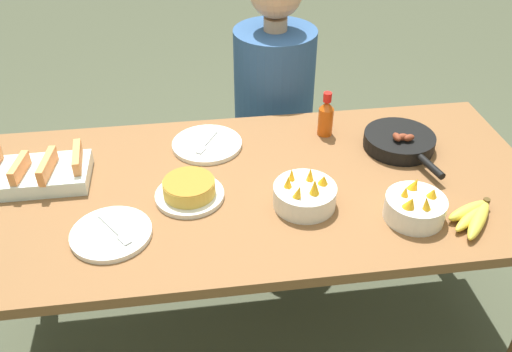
% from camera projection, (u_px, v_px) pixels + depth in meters
% --- Properties ---
extents(ground_plane, '(14.00, 14.00, 0.00)m').
position_uv_depth(ground_plane, '(256.00, 332.00, 2.16)').
color(ground_plane, '#474C38').
extents(dining_table, '(1.83, 0.85, 0.74)m').
position_uv_depth(dining_table, '(256.00, 206.00, 1.78)').
color(dining_table, brown).
rests_on(dining_table, ground_plane).
extents(banana_bunch, '(0.17, 0.18, 0.04)m').
position_uv_depth(banana_bunch, '(474.00, 216.00, 1.57)').
color(banana_bunch, gold).
rests_on(banana_bunch, dining_table).
extents(melon_tray, '(0.33, 0.19, 0.10)m').
position_uv_depth(melon_tray, '(36.00, 174.00, 1.71)').
color(melon_tray, silver).
rests_on(melon_tray, dining_table).
extents(skillet, '(0.24, 0.36, 0.08)m').
position_uv_depth(skillet, '(400.00, 142.00, 1.87)').
color(skillet, black).
rests_on(skillet, dining_table).
extents(frittata_plate_center, '(0.21, 0.21, 0.06)m').
position_uv_depth(frittata_plate_center, '(189.00, 190.00, 1.65)').
color(frittata_plate_center, silver).
rests_on(frittata_plate_center, dining_table).
extents(empty_plate_near_front, '(0.23, 0.23, 0.02)m').
position_uv_depth(empty_plate_near_front, '(111.00, 234.00, 1.52)').
color(empty_plate_near_front, silver).
rests_on(empty_plate_near_front, dining_table).
extents(empty_plate_far_left, '(0.24, 0.24, 0.02)m').
position_uv_depth(empty_plate_far_left, '(207.00, 144.00, 1.89)').
color(empty_plate_far_left, silver).
rests_on(empty_plate_far_left, dining_table).
extents(fruit_bowl_mango, '(0.19, 0.19, 0.12)m').
position_uv_depth(fruit_bowl_mango, '(305.00, 195.00, 1.61)').
color(fruit_bowl_mango, silver).
rests_on(fruit_bowl_mango, dining_table).
extents(fruit_bowl_citrus, '(0.18, 0.18, 0.11)m').
position_uv_depth(fruit_bowl_citrus, '(415.00, 207.00, 1.57)').
color(fruit_bowl_citrus, silver).
rests_on(fruit_bowl_citrus, dining_table).
extents(hot_sauce_bottle, '(0.05, 0.05, 0.17)m').
position_uv_depth(hot_sauce_bottle, '(326.00, 116.00, 1.92)').
color(hot_sauce_bottle, '#C64C0F').
rests_on(hot_sauce_bottle, dining_table).
extents(person_figure, '(0.37, 0.37, 1.24)m').
position_uv_depth(person_figure, '(273.00, 132.00, 2.41)').
color(person_figure, black).
rests_on(person_figure, ground_plane).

